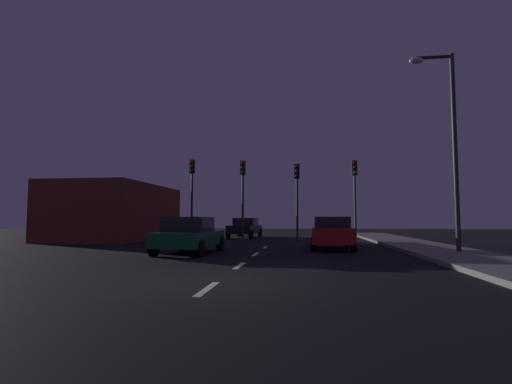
% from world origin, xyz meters
% --- Properties ---
extents(ground_plane, '(80.00, 80.00, 0.00)m').
position_xyz_m(ground_plane, '(0.00, 7.00, 0.00)').
color(ground_plane, black).
extents(sidewalk_curb_right, '(3.00, 40.00, 0.15)m').
position_xyz_m(sidewalk_curb_right, '(7.50, 7.00, 0.07)').
color(sidewalk_curb_right, gray).
rests_on(sidewalk_curb_right, ground_plane).
extents(lane_stripe_nearest, '(0.16, 1.60, 0.01)m').
position_xyz_m(lane_stripe_nearest, '(0.00, -1.20, 0.00)').
color(lane_stripe_nearest, silver).
rests_on(lane_stripe_nearest, ground_plane).
extents(lane_stripe_second, '(0.16, 1.60, 0.01)m').
position_xyz_m(lane_stripe_second, '(0.00, 2.60, 0.00)').
color(lane_stripe_second, silver).
rests_on(lane_stripe_second, ground_plane).
extents(lane_stripe_third, '(0.16, 1.60, 0.01)m').
position_xyz_m(lane_stripe_third, '(0.00, 6.40, 0.00)').
color(lane_stripe_third, silver).
rests_on(lane_stripe_third, ground_plane).
extents(lane_stripe_fourth, '(0.16, 1.60, 0.01)m').
position_xyz_m(lane_stripe_fourth, '(0.00, 10.20, 0.00)').
color(lane_stripe_fourth, silver).
rests_on(lane_stripe_fourth, ground_plane).
extents(traffic_signal_far_left, '(0.32, 0.38, 5.24)m').
position_xyz_m(traffic_signal_far_left, '(-5.25, 14.99, 3.65)').
color(traffic_signal_far_left, '#2D2D30').
rests_on(traffic_signal_far_left, ground_plane).
extents(traffic_signal_center_left, '(0.32, 0.38, 5.09)m').
position_xyz_m(traffic_signal_center_left, '(-1.92, 14.99, 3.56)').
color(traffic_signal_center_left, '#2D2D30').
rests_on(traffic_signal_center_left, ground_plane).
extents(traffic_signal_center_right, '(0.32, 0.38, 4.81)m').
position_xyz_m(traffic_signal_center_right, '(1.50, 14.99, 3.38)').
color(traffic_signal_center_right, '#2D2D30').
rests_on(traffic_signal_center_right, ground_plane).
extents(traffic_signal_far_right, '(0.32, 0.38, 4.97)m').
position_xyz_m(traffic_signal_far_right, '(5.02, 14.99, 3.48)').
color(traffic_signal_far_right, '#4C4C51').
rests_on(traffic_signal_far_right, ground_plane).
extents(car_stopped_ahead, '(1.98, 4.31, 1.50)m').
position_xyz_m(car_stopped_ahead, '(3.20, 9.38, 0.77)').
color(car_stopped_ahead, '#B21919').
rests_on(car_stopped_ahead, ground_plane).
extents(car_adjacent_lane, '(2.10, 4.17, 1.48)m').
position_xyz_m(car_adjacent_lane, '(-2.70, 6.33, 0.75)').
color(car_adjacent_lane, '#0F4C2D').
rests_on(car_adjacent_lane, ground_plane).
extents(car_oncoming_far, '(2.19, 4.65, 1.48)m').
position_xyz_m(car_oncoming_far, '(-2.53, 19.91, 0.75)').
color(car_oncoming_far, black).
rests_on(car_oncoming_far, ground_plane).
extents(street_lamp_right, '(1.72, 0.36, 7.94)m').
position_xyz_m(street_lamp_right, '(7.57, 6.82, 4.71)').
color(street_lamp_right, '#2D2D30').
rests_on(street_lamp_right, ground_plane).
extents(storefront_left, '(5.74, 9.74, 3.70)m').
position_xyz_m(storefront_left, '(-10.87, 15.99, 1.85)').
color(storefront_left, maroon).
rests_on(storefront_left, ground_plane).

